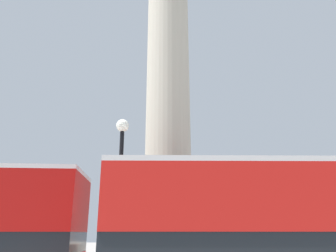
{
  "coord_description": "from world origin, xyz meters",
  "views": [
    {
      "loc": [
        0.33,
        -15.0,
        2.71
      ],
      "look_at": [
        0.0,
        0.0,
        7.67
      ],
      "focal_mm": 35.0,
      "sensor_mm": 36.0,
      "label": 1
    }
  ],
  "objects_px": {
    "bus_b": "(334,249)",
    "equestrian_statue": "(0,250)",
    "street_lamp": "(119,202)",
    "monument_column": "(168,114)"
  },
  "relations": [
    {
      "from": "bus_b",
      "to": "equestrian_statue",
      "type": "distance_m",
      "value": 18.08
    },
    {
      "from": "bus_b",
      "to": "equestrian_statue",
      "type": "height_order",
      "value": "equestrian_statue"
    },
    {
      "from": "bus_b",
      "to": "street_lamp",
      "type": "height_order",
      "value": "street_lamp"
    },
    {
      "from": "monument_column",
      "to": "street_lamp",
      "type": "distance_m",
      "value": 6.55
    },
    {
      "from": "bus_b",
      "to": "equestrian_statue",
      "type": "xyz_separation_m",
      "value": [
        -13.78,
        11.68,
        -0.56
      ]
    },
    {
      "from": "bus_b",
      "to": "equestrian_statue",
      "type": "relative_size",
      "value": 1.72
    },
    {
      "from": "equestrian_statue",
      "to": "street_lamp",
      "type": "height_order",
      "value": "street_lamp"
    },
    {
      "from": "bus_b",
      "to": "equestrian_statue",
      "type": "bearing_deg",
      "value": 137.69
    },
    {
      "from": "monument_column",
      "to": "street_lamp",
      "type": "xyz_separation_m",
      "value": [
        -1.46,
        -4.44,
        -4.6
      ]
    },
    {
      "from": "monument_column",
      "to": "street_lamp",
      "type": "bearing_deg",
      "value": -108.14
    }
  ]
}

